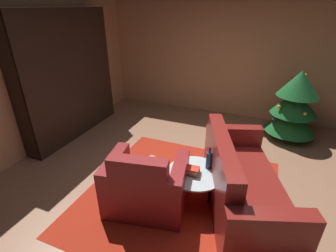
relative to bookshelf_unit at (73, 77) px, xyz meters
The scene contains 11 objects.
ground_plane 2.99m from the bookshelf_unit, 17.98° to the right, with size 6.82×6.82×0.00m, color #976A4E.
wall_back 3.32m from the bookshelf_unit, 37.40° to the left, with size 5.80×0.06×2.61m, color tan.
wall_left 0.91m from the bookshelf_unit, 105.46° to the right, with size 0.06×5.80×2.61m, color tan.
area_rug 2.96m from the bookshelf_unit, 23.06° to the right, with size 2.47×2.54×0.01m, color #A32413.
bookshelf_unit is the anchor object (origin of this frame).
armchair_red 2.74m from the bookshelf_unit, 33.15° to the right, with size 1.08×0.90×0.88m.
couch_red 3.49m from the bookshelf_unit, 16.39° to the right, with size 1.39×2.03×0.93m.
coffee_table 3.01m from the bookshelf_unit, 21.77° to the right, with size 0.72×0.72×0.44m.
book_stack_on_table 2.99m from the bookshelf_unit, 22.99° to the right, with size 0.22×0.15×0.10m.
bottle_on_table 3.05m from the bookshelf_unit, 18.17° to the right, with size 0.08×0.08×0.31m.
decorated_tree 4.12m from the bookshelf_unit, 17.24° to the left, with size 0.91×0.91×1.31m.
Camera 1 is at (0.71, -2.69, 2.31)m, focal length 26.35 mm.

